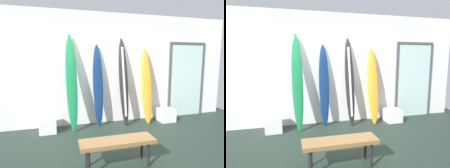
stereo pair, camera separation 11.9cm
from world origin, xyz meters
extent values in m
cube|color=#1F2D25|center=(0.00, 0.00, -0.02)|extent=(8.00, 8.00, 0.04)
cube|color=silver|center=(0.00, 1.30, 1.40)|extent=(7.20, 0.20, 2.80)
ellipsoid|color=#197641|center=(-0.87, 0.92, 1.12)|extent=(0.28, 0.51, 2.25)
ellipsoid|color=navy|center=(-0.23, 1.03, 1.01)|extent=(0.26, 0.29, 2.01)
cone|color=black|center=(-0.23, 0.96, 0.18)|extent=(0.07, 0.08, 0.11)
ellipsoid|color=black|center=(0.41, 0.95, 1.09)|extent=(0.25, 0.47, 2.19)
cube|color=beige|center=(0.41, 0.92, 1.10)|extent=(0.07, 0.32, 1.70)
cone|color=black|center=(0.41, 0.83, 0.19)|extent=(0.07, 0.09, 0.11)
ellipsoid|color=orange|center=(1.02, 0.93, 0.97)|extent=(0.32, 0.48, 1.94)
cone|color=black|center=(1.02, 0.82, 0.17)|extent=(0.07, 0.09, 0.11)
cube|color=white|center=(-1.43, 0.87, 0.17)|extent=(0.38, 0.38, 0.35)
cube|color=white|center=(1.58, 0.85, 0.17)|extent=(0.40, 0.40, 0.33)
cube|color=silver|center=(2.41, 1.18, 1.03)|extent=(1.03, 0.02, 2.06)
cube|color=#47474C|center=(1.86, 1.18, 1.03)|extent=(0.06, 0.06, 2.06)
cube|color=#47474C|center=(2.95, 1.18, 1.03)|extent=(0.06, 0.06, 2.06)
cube|color=#47474C|center=(2.41, 1.18, 2.09)|extent=(1.15, 0.06, 0.06)
cube|color=olive|center=(-0.33, -0.87, 0.42)|extent=(1.15, 0.34, 0.06)
cylinder|color=black|center=(-0.79, -0.99, 0.19)|extent=(0.04, 0.04, 0.39)
cylinder|color=black|center=(0.13, -0.99, 0.19)|extent=(0.04, 0.04, 0.39)
cylinder|color=black|center=(-0.79, -0.75, 0.19)|extent=(0.04, 0.04, 0.39)
cylinder|color=black|center=(0.13, -0.75, 0.19)|extent=(0.04, 0.04, 0.39)
camera|label=1|loc=(-1.15, -3.45, 1.67)|focal=30.10mm
camera|label=2|loc=(-1.03, -3.48, 1.67)|focal=30.10mm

